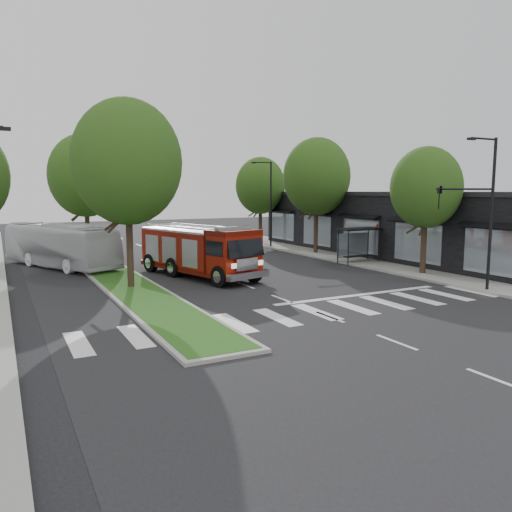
% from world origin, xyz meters
% --- Properties ---
extents(ground, '(140.00, 140.00, 0.00)m').
position_xyz_m(ground, '(0.00, 0.00, 0.00)').
color(ground, black).
rests_on(ground, ground).
extents(sidewalk_right, '(5.00, 80.00, 0.15)m').
position_xyz_m(sidewalk_right, '(12.50, 10.00, 0.07)').
color(sidewalk_right, gray).
rests_on(sidewalk_right, ground).
extents(median, '(3.00, 50.00, 0.15)m').
position_xyz_m(median, '(-6.00, 18.00, 0.08)').
color(median, gray).
rests_on(median, ground).
extents(storefront_row, '(8.00, 30.00, 5.00)m').
position_xyz_m(storefront_row, '(17.00, 10.00, 2.50)').
color(storefront_row, black).
rests_on(storefront_row, ground).
extents(bus_shelter, '(3.20, 1.60, 2.61)m').
position_xyz_m(bus_shelter, '(11.20, 8.15, 2.04)').
color(bus_shelter, black).
rests_on(bus_shelter, ground).
extents(tree_right_near, '(4.40, 4.40, 8.05)m').
position_xyz_m(tree_right_near, '(11.50, 2.00, 5.51)').
color(tree_right_near, black).
rests_on(tree_right_near, ground).
extents(tree_right_mid, '(5.60, 5.60, 9.72)m').
position_xyz_m(tree_right_mid, '(11.50, 14.00, 6.49)').
color(tree_right_mid, black).
rests_on(tree_right_mid, ground).
extents(tree_right_far, '(5.00, 5.00, 8.73)m').
position_xyz_m(tree_right_far, '(11.50, 24.00, 5.84)').
color(tree_right_far, black).
rests_on(tree_right_far, ground).
extents(tree_median_near, '(5.80, 5.80, 10.16)m').
position_xyz_m(tree_median_near, '(-6.00, 6.00, 6.81)').
color(tree_median_near, black).
rests_on(tree_median_near, ground).
extents(tree_median_far, '(5.60, 5.60, 9.72)m').
position_xyz_m(tree_median_far, '(-6.00, 20.00, 6.49)').
color(tree_median_far, black).
rests_on(tree_median_far, ground).
extents(streetlight_right_near, '(4.08, 0.22, 8.00)m').
position_xyz_m(streetlight_right_near, '(9.61, -3.50, 4.67)').
color(streetlight_right_near, black).
rests_on(streetlight_right_near, ground).
extents(streetlight_right_far, '(2.11, 0.20, 8.00)m').
position_xyz_m(streetlight_right_far, '(10.35, 20.00, 4.48)').
color(streetlight_right_far, black).
rests_on(streetlight_right_far, ground).
extents(fire_engine, '(5.23, 9.92, 3.30)m').
position_xyz_m(fire_engine, '(-1.27, 8.06, 1.58)').
color(fire_engine, '#4D0B04').
rests_on(fire_engine, ground).
extents(city_bus, '(6.76, 11.26, 3.10)m').
position_xyz_m(city_bus, '(-8.50, 16.04, 1.55)').
color(city_bus, silver).
rests_on(city_bus, ground).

